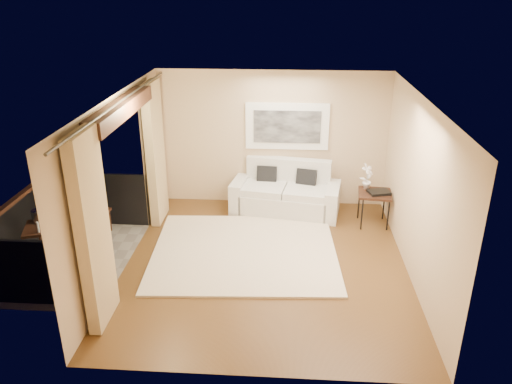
# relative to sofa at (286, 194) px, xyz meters

# --- Properties ---
(floor) EXTENTS (5.00, 5.00, 0.00)m
(floor) POSITION_rel_sofa_xyz_m (-0.30, -2.09, -0.35)
(floor) COLOR brown
(floor) RESTS_ON ground
(room_shell) EXTENTS (5.00, 6.40, 5.00)m
(room_shell) POSITION_rel_sofa_xyz_m (-2.43, -2.09, 2.17)
(room_shell) COLOR white
(room_shell) RESTS_ON ground
(balcony) EXTENTS (1.81, 2.60, 1.17)m
(balcony) POSITION_rel_sofa_xyz_m (-3.60, -2.09, -0.18)
(balcony) COLOR #605B56
(balcony) RESTS_ON ground
(curtains) EXTENTS (0.16, 4.80, 2.64)m
(curtains) POSITION_rel_sofa_xyz_m (-2.41, -2.09, 0.98)
(curtains) COLOR tan
(curtains) RESTS_ON ground
(artwork) EXTENTS (1.62, 0.07, 0.92)m
(artwork) POSITION_rel_sofa_xyz_m (-0.01, 0.37, 1.27)
(artwork) COLOR white
(artwork) RESTS_ON room_shell
(rug) EXTENTS (3.21, 2.83, 0.04)m
(rug) POSITION_rel_sofa_xyz_m (-0.67, -1.74, -0.33)
(rug) COLOR beige
(rug) RESTS_ON floor
(sofa) EXTENTS (2.19, 1.21, 1.00)m
(sofa) POSITION_rel_sofa_xyz_m (0.00, 0.00, 0.00)
(sofa) COLOR silver
(sofa) RESTS_ON floor
(side_table) EXTENTS (0.65, 0.65, 0.64)m
(side_table) POSITION_rel_sofa_xyz_m (1.63, -0.51, 0.23)
(side_table) COLOR #321A10
(side_table) RESTS_ON floor
(tray) EXTENTS (0.44, 0.37, 0.05)m
(tray) POSITION_rel_sofa_xyz_m (1.70, -0.55, 0.32)
(tray) COLOR black
(tray) RESTS_ON side_table
(orchid) EXTENTS (0.31, 0.30, 0.49)m
(orchid) POSITION_rel_sofa_xyz_m (1.49, -0.34, 0.54)
(orchid) COLOR white
(orchid) RESTS_ON side_table
(bistro_table) EXTENTS (0.73, 0.73, 0.69)m
(bistro_table) POSITION_rel_sofa_xyz_m (-3.78, -2.32, 0.25)
(bistro_table) COLOR #321A10
(bistro_table) RESTS_ON balcony
(balcony_chair_far) EXTENTS (0.44, 0.44, 0.93)m
(balcony_chair_far) POSITION_rel_sofa_xyz_m (-3.37, -1.35, 0.18)
(balcony_chair_far) COLOR #321A10
(balcony_chair_far) RESTS_ON balcony
(balcony_chair_near) EXTENTS (0.55, 0.56, 1.01)m
(balcony_chair_near) POSITION_rel_sofa_xyz_m (-3.47, -2.37, 0.23)
(balcony_chair_near) COLOR #321A10
(balcony_chair_near) RESTS_ON balcony
(ice_bucket) EXTENTS (0.18, 0.18, 0.20)m
(ice_bucket) POSITION_rel_sofa_xyz_m (-3.94, -2.17, 0.43)
(ice_bucket) COLOR silver
(ice_bucket) RESTS_ON bistro_table
(candle) EXTENTS (0.06, 0.06, 0.07)m
(candle) POSITION_rel_sofa_xyz_m (-3.76, -2.14, 0.37)
(candle) COLOR red
(candle) RESTS_ON bistro_table
(vase) EXTENTS (0.04, 0.04, 0.18)m
(vase) POSITION_rel_sofa_xyz_m (-3.75, -2.54, 0.42)
(vase) COLOR white
(vase) RESTS_ON bistro_table
(glass_a) EXTENTS (0.06, 0.06, 0.12)m
(glass_a) POSITION_rel_sofa_xyz_m (-3.63, -2.41, 0.39)
(glass_a) COLOR white
(glass_a) RESTS_ON bistro_table
(glass_b) EXTENTS (0.06, 0.06, 0.12)m
(glass_b) POSITION_rel_sofa_xyz_m (-3.58, -2.32, 0.39)
(glass_b) COLOR silver
(glass_b) RESTS_ON bistro_table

